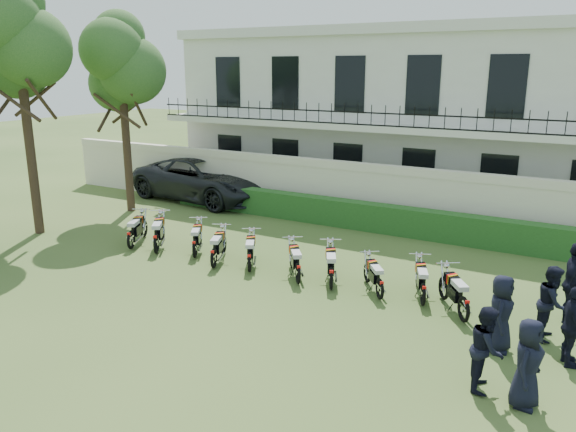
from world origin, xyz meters
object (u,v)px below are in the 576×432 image
motorcycle_9 (464,303)px  suv (205,179)px  officer_5 (573,283)px  motorcycle_8 (423,289)px  motorcycle_2 (195,244)px  motorcycle_7 (380,284)px  motorcycle_3 (214,253)px  motorcycle_4 (250,257)px  officer_4 (552,303)px  tree_west_mid (18,38)px  officer_1 (487,348)px  officer_2 (572,327)px  motorcycle_1 (156,239)px  motorcycle_0 (131,235)px  motorcycle_6 (331,273)px  motorcycle_5 (298,268)px  officer_3 (501,313)px  tree_west_near (121,64)px  officer_0 (528,363)px

motorcycle_9 → suv: suv is taller
officer_5 → motorcycle_8: bearing=112.2°
motorcycle_2 → motorcycle_7: bearing=-33.3°
motorcycle_3 → motorcycle_4: bearing=-10.8°
motorcycle_8 → officer_5: (3.22, 0.81, 0.51)m
officer_4 → motorcycle_8: bearing=86.6°
tree_west_mid → motorcycle_8: size_ratio=5.17×
officer_1 → tree_west_mid: bearing=73.6°
officer_2 → officer_4: size_ratio=1.00×
motorcycle_1 → suv: size_ratio=0.26×
motorcycle_1 → motorcycle_8: motorcycle_1 is taller
motorcycle_7 → officer_2: 4.60m
officer_1 → officer_5: 4.04m
motorcycle_7 → motorcycle_9: size_ratio=0.87×
motorcycle_4 → officer_5: (8.25, 0.99, 0.50)m
motorcycle_0 → motorcycle_1: motorcycle_1 is taller
suv → officer_1: size_ratio=4.21×
motorcycle_7 → suv: bearing=110.7°
officer_4 → motorcycle_0: bearing=92.7°
motorcycle_4 → officer_4: size_ratio=0.98×
motorcycle_6 → motorcycle_3: bearing=156.3°
motorcycle_3 → officer_5: bearing=-16.1°
motorcycle_3 → suv: suv is taller
motorcycle_9 → officer_5: (2.13, 1.26, 0.48)m
officer_1 → motorcycle_7: bearing=40.0°
tree_west_mid → officer_1: 17.09m
motorcycle_1 → suv: 7.57m
officer_4 → motorcycle_5: bearing=92.4°
motorcycle_1 → motorcycle_3: 2.40m
motorcycle_2 → tree_west_mid: bearing=153.4°
officer_1 → officer_5: size_ratio=0.84×
motorcycle_6 → officer_4: (5.31, -0.09, 0.35)m
motorcycle_9 → officer_3: (0.93, -0.97, 0.35)m
tree_west_near → motorcycle_8: bearing=-14.6°
motorcycle_2 → officer_5: officer_5 is taller
officer_5 → officer_3: bearing=159.9°
motorcycle_7 → officer_5: (4.28, 0.98, 0.53)m
motorcycle_3 → officer_2: bearing=-29.3°
tree_west_near → officer_4: (16.19, -3.76, -5.06)m
motorcycle_5 → motorcycle_3: bearing=145.9°
tree_west_near → officer_2: size_ratio=4.74×
motorcycle_5 → officer_0: bearing=-63.1°
motorcycle_4 → motorcycle_7: (3.97, 0.01, -0.03)m
tree_west_mid → officer_3: (15.82, -0.88, -5.84)m
motorcycle_1 → motorcycle_7: size_ratio=1.23×
tree_west_mid → motorcycle_5: (10.41, 0.26, -6.20)m
officer_0 → officer_1: (-0.72, 0.23, -0.01)m
motorcycle_5 → motorcycle_8: 3.40m
motorcycle_8 → officer_4: officer_4 is taller
motorcycle_1 → officer_5: 11.80m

